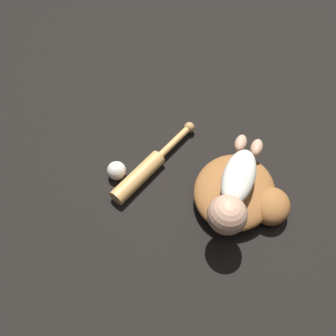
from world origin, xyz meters
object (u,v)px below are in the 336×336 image
at_px(baby_figure, 235,191).
at_px(baseball, 117,171).
at_px(baseball_glove, 241,193).
at_px(baseball_bat, 148,168).

bearing_deg(baby_figure, baseball, -87.63).
distance_m(baseball_glove, baseball, 0.45).
bearing_deg(baseball_glove, baseball, -80.25).
height_order(baby_figure, baseball, baby_figure).
bearing_deg(baseball, baseball_glove, 99.75).
distance_m(baby_figure, baseball_bat, 0.35).
distance_m(baby_figure, baseball, 0.44).
xyz_separation_m(baseball_glove, baseball, (0.08, -0.44, -0.01)).
bearing_deg(baseball_bat, baseball, -59.16).
height_order(baseball_glove, baseball, baseball_glove).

